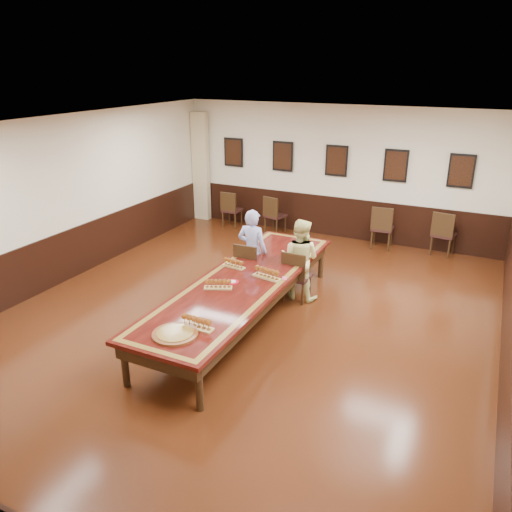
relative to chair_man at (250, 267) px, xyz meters
The scene contains 23 objects.
floor 1.28m from the chair_man, 69.33° to the right, with size 8.00×10.00×0.02m, color black.
ceiling 2.95m from the chair_man, 69.33° to the right, with size 8.00×10.00×0.02m, color white.
wall_back 4.09m from the chair_man, 83.97° to the left, with size 8.00×0.02×3.20m, color beige.
wall_left 3.92m from the chair_man, 163.06° to the right, with size 0.02×10.00×3.20m, color beige.
chair_man is the anchor object (origin of this frame).
chair_woman 0.93m from the chair_man, ahead, with size 0.45×0.49×0.97m, color black, non-canonical shape.
spare_chair_a 4.13m from the chair_man, 123.07° to the left, with size 0.45×0.49×0.96m, color black, non-canonical shape.
spare_chair_b 3.60m from the chair_man, 106.13° to the left, with size 0.45×0.49×0.97m, color black, non-canonical shape.
spare_chair_c 3.91m from the chair_man, 64.03° to the left, with size 0.48×0.53×1.03m, color black, non-canonical shape.
spare_chair_d 4.77m from the chair_man, 50.17° to the left, with size 0.48×0.52×1.03m, color black, non-canonical shape.
person_man 0.32m from the chair_man, 91.21° to the left, with size 0.58×0.38×1.59m, color #5469D3.
person_woman 0.98m from the chair_man, 10.32° to the left, with size 0.75×0.58×1.51m, color #F5EF99.
pink_phone 1.29m from the chair_man, 36.47° to the right, with size 0.07×0.14×0.01m, color #EA4E6B.
curtain 5.09m from the chair_man, 131.86° to the left, with size 0.45×0.18×2.90m, color #C4B487.
wainscoting 1.17m from the chair_man, 69.33° to the right, with size 8.00×10.00×1.00m.
conference_table 1.18m from the chair_man, 69.33° to the right, with size 1.40×5.00×0.76m.
posters 4.11m from the chair_man, 83.86° to the left, with size 6.14×0.04×0.74m.
flight_a 0.76m from the chair_man, 88.26° to the right, with size 0.43×0.18×0.16m.
flight_b 1.19m from the chair_man, 49.30° to the right, with size 0.53×0.25×0.19m.
flight_c 1.62m from the chair_man, 82.10° to the right, with size 0.46×0.30×0.17m.
flight_d 2.87m from the chair_man, 78.12° to the right, with size 0.49×0.16×0.18m.
red_plate_grp 1.33m from the chair_man, 76.14° to the right, with size 0.21×0.21×0.03m.
carved_platter 3.12m from the chair_man, 81.96° to the right, with size 0.73×0.73×0.05m.
Camera 1 is at (3.46, -6.66, 4.09)m, focal length 35.00 mm.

